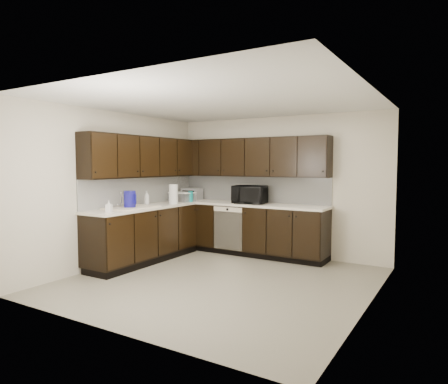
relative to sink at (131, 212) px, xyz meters
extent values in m
plane|color=gray|center=(1.68, 0.01, -0.88)|extent=(4.00, 4.00, 0.00)
plane|color=white|center=(1.68, 0.01, 1.62)|extent=(4.00, 4.00, 0.00)
cube|color=beige|center=(1.68, 2.01, 0.37)|extent=(4.00, 0.02, 2.50)
cube|color=beige|center=(-0.32, 0.01, 0.37)|extent=(0.02, 4.00, 2.50)
cube|color=beige|center=(3.68, 0.01, 0.37)|extent=(0.02, 4.00, 2.50)
cube|color=beige|center=(1.68, -1.99, 0.37)|extent=(4.00, 0.02, 2.50)
cube|color=black|center=(1.18, 1.71, -0.43)|extent=(3.00, 0.60, 0.90)
cube|color=black|center=(-0.02, 0.31, -0.43)|extent=(0.60, 2.20, 0.90)
cube|color=black|center=(1.18, 1.74, -0.83)|extent=(3.00, 0.54, 0.10)
cube|color=black|center=(0.01, 0.31, -0.83)|extent=(0.54, 2.20, 0.10)
cube|color=silver|center=(1.18, 1.71, 0.04)|extent=(3.03, 0.63, 0.04)
cube|color=silver|center=(-0.02, 0.31, 0.04)|extent=(0.63, 2.23, 0.04)
cube|color=beige|center=(1.18, 2.00, 0.30)|extent=(3.00, 0.02, 0.48)
cube|color=beige|center=(-0.31, 0.61, 0.30)|extent=(0.02, 2.80, 0.48)
cube|color=black|center=(1.18, 1.85, 0.89)|extent=(3.00, 0.33, 0.70)
cube|color=black|center=(-0.15, 0.45, 0.89)|extent=(0.33, 2.47, 0.70)
cube|color=beige|center=(0.98, 1.42, -0.38)|extent=(0.58, 0.02, 0.78)
cube|color=beige|center=(0.98, 1.42, -0.04)|extent=(0.58, 0.03, 0.08)
cylinder|color=black|center=(0.98, 1.40, -0.04)|extent=(0.04, 0.02, 0.04)
cube|color=beige|center=(0.00, 0.01, 0.06)|extent=(0.54, 0.82, 0.03)
cube|color=beige|center=(0.00, -0.19, -0.02)|extent=(0.42, 0.34, 0.16)
cube|color=beige|center=(0.00, 0.21, -0.02)|extent=(0.42, 0.34, 0.16)
cylinder|color=silver|center=(-0.22, 0.01, 0.19)|extent=(0.03, 0.03, 0.26)
cylinder|color=silver|center=(-0.17, 0.01, 0.31)|extent=(0.14, 0.02, 0.02)
cylinder|color=#B2B2B7|center=(0.00, -0.19, 0.01)|extent=(0.20, 0.20, 0.10)
imported|color=black|center=(1.28, 1.68, 0.22)|extent=(0.63, 0.47, 0.32)
imported|color=gray|center=(0.14, -0.59, 0.15)|extent=(0.11, 0.11, 0.18)
imported|color=gray|center=(-0.14, 0.54, 0.18)|extent=(0.10, 0.10, 0.24)
cube|color=silver|center=(-0.07, 1.78, 0.17)|extent=(0.39, 0.30, 0.23)
cube|color=silver|center=(0.00, 1.36, 0.14)|extent=(0.45, 0.35, 0.17)
cylinder|color=#141097|center=(0.02, -0.04, 0.20)|extent=(0.25, 0.25, 0.28)
cylinder|color=#0B7E81|center=(0.20, 1.36, 0.16)|extent=(0.11, 0.11, 0.20)
cylinder|color=silver|center=(0.15, 0.91, 0.23)|extent=(0.20, 0.20, 0.34)
camera|label=1|loc=(4.59, -4.69, 0.77)|focal=32.00mm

